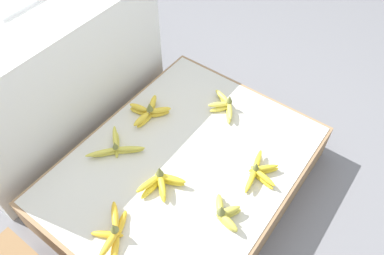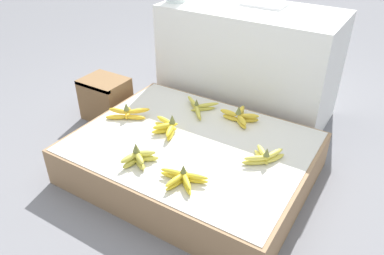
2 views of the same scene
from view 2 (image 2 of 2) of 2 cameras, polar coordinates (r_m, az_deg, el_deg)
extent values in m
plane|color=slate|center=(2.18, -0.01, -6.98)|extent=(10.00, 10.00, 0.00)
cube|color=#997551|center=(2.11, -0.01, -4.65)|extent=(1.26, 0.98, 0.22)
cube|color=silver|center=(2.04, -0.01, -2.12)|extent=(1.22, 0.95, 0.00)
cube|color=white|center=(2.67, 8.49, 9.78)|extent=(1.17, 0.57, 0.75)
cube|color=olive|center=(2.71, -12.97, 4.30)|extent=(0.30, 0.24, 0.29)
cube|color=brown|center=(2.58, -14.97, 5.98)|extent=(0.30, 0.02, 0.02)
ellipsoid|color=gold|center=(1.89, -9.21, -5.27)|extent=(0.05, 0.11, 0.03)
ellipsoid|color=gold|center=(1.87, -7.95, -5.45)|extent=(0.11, 0.09, 0.03)
ellipsoid|color=gold|center=(1.90, -6.78, -4.70)|extent=(0.11, 0.09, 0.03)
ellipsoid|color=gold|center=(1.87, -9.47, -4.54)|extent=(0.05, 0.12, 0.03)
ellipsoid|color=gold|center=(1.86, -8.09, -4.58)|extent=(0.11, 0.08, 0.03)
ellipsoid|color=gold|center=(1.89, -7.26, -3.92)|extent=(0.11, 0.09, 0.03)
cone|color=olive|center=(1.87, -8.54, -3.01)|extent=(0.04, 0.04, 0.05)
ellipsoid|color=yellow|center=(1.79, -2.68, -7.42)|extent=(0.15, 0.05, 0.03)
ellipsoid|color=yellow|center=(1.75, -2.31, -8.44)|extent=(0.05, 0.15, 0.03)
ellipsoid|color=yellow|center=(1.74, -0.89, -8.73)|extent=(0.12, 0.11, 0.03)
ellipsoid|color=yellow|center=(1.76, 0.16, -7.99)|extent=(0.14, 0.07, 0.03)
ellipsoid|color=yellow|center=(1.77, -2.62, -6.85)|extent=(0.15, 0.06, 0.03)
ellipsoid|color=yellow|center=(1.73, -2.35, -7.84)|extent=(0.05, 0.15, 0.03)
ellipsoid|color=yellow|center=(1.72, -0.94, -7.96)|extent=(0.12, 0.11, 0.03)
ellipsoid|color=yellow|center=(1.74, 0.19, -7.40)|extent=(0.14, 0.07, 0.03)
cone|color=olive|center=(1.73, -1.31, -6.29)|extent=(0.03, 0.03, 0.04)
ellipsoid|color=gold|center=(2.26, -8.81, 1.56)|extent=(0.14, 0.08, 0.03)
ellipsoid|color=gold|center=(2.30, -9.75, 2.16)|extent=(0.10, 0.13, 0.03)
ellipsoid|color=gold|center=(2.28, -11.34, 1.58)|extent=(0.13, 0.10, 0.03)
ellipsoid|color=gold|center=(2.26, -8.15, 2.54)|extent=(0.11, 0.12, 0.03)
ellipsoid|color=gold|center=(2.28, -11.10, 2.50)|extent=(0.14, 0.06, 0.03)
cone|color=olive|center=(2.24, -10.06, 3.13)|extent=(0.04, 0.04, 0.05)
ellipsoid|color=yellow|center=(2.15, -4.14, 0.16)|extent=(0.15, 0.04, 0.03)
ellipsoid|color=yellow|center=(2.11, -4.26, -0.46)|extent=(0.12, 0.13, 0.03)
ellipsoid|color=yellow|center=(2.08, -3.23, -0.88)|extent=(0.08, 0.15, 0.03)
ellipsoid|color=yellow|center=(2.14, -4.03, 0.99)|extent=(0.15, 0.06, 0.03)
ellipsoid|color=yellow|center=(2.09, -4.09, 0.25)|extent=(0.12, 0.13, 0.03)
ellipsoid|color=yellow|center=(2.06, -3.34, -0.28)|extent=(0.08, 0.15, 0.03)
cone|color=olive|center=(2.08, -3.03, 1.35)|extent=(0.04, 0.04, 0.05)
ellipsoid|color=#DBCC4C|center=(1.94, 12.48, -4.60)|extent=(0.08, 0.13, 0.03)
ellipsoid|color=#DBCC4C|center=(1.93, 10.48, -4.47)|extent=(0.12, 0.10, 0.03)
ellipsoid|color=#DBCC4C|center=(1.89, 9.47, -5.25)|extent=(0.12, 0.09, 0.03)
ellipsoid|color=#DBCC4C|center=(1.92, 12.37, -3.89)|extent=(0.07, 0.13, 0.03)
ellipsoid|color=#DBCC4C|center=(1.92, 10.69, -3.70)|extent=(0.11, 0.11, 0.03)
ellipsoid|color=#DBCC4C|center=(1.88, 9.81, -4.63)|extent=(0.12, 0.10, 0.03)
cone|color=olive|center=(1.87, 11.34, -3.67)|extent=(0.03, 0.03, 0.04)
ellipsoid|color=gold|center=(2.27, 0.93, 2.10)|extent=(0.12, 0.13, 0.02)
ellipsoid|color=gold|center=(2.32, 1.71, 2.83)|extent=(0.13, 0.12, 0.02)
ellipsoid|color=gold|center=(2.35, 0.35, 3.26)|extent=(0.13, 0.12, 0.02)
ellipsoid|color=gold|center=(2.25, 0.89, 2.51)|extent=(0.12, 0.14, 0.02)
ellipsoid|color=gold|center=(2.32, 2.27, 3.46)|extent=(0.12, 0.13, 0.02)
ellipsoid|color=gold|center=(2.36, 0.07, 3.99)|extent=(0.14, 0.11, 0.02)
cone|color=olive|center=(2.29, 0.70, 3.93)|extent=(0.03, 0.03, 0.04)
ellipsoid|color=gold|center=(2.18, 7.53, 0.58)|extent=(0.11, 0.09, 0.03)
ellipsoid|color=gold|center=(2.23, 8.70, 1.14)|extent=(0.11, 0.08, 0.03)
ellipsoid|color=gold|center=(2.28, 7.42, 1.98)|extent=(0.05, 0.12, 0.03)
ellipsoid|color=gold|center=(2.24, 5.97, 1.48)|extent=(0.11, 0.03, 0.03)
ellipsoid|color=gold|center=(2.16, 7.61, 1.14)|extent=(0.10, 0.10, 0.03)
ellipsoid|color=gold|center=(2.21, 8.74, 1.74)|extent=(0.11, 0.08, 0.03)
ellipsoid|color=gold|center=(2.26, 7.51, 2.61)|extent=(0.05, 0.12, 0.03)
ellipsoid|color=gold|center=(2.23, 5.60, 2.29)|extent=(0.11, 0.03, 0.03)
cone|color=olive|center=(2.18, 7.13, 2.69)|extent=(0.04, 0.04, 0.05)
cube|color=white|center=(2.61, 10.98, 17.99)|extent=(0.28, 0.19, 0.02)
camera|label=1|loc=(1.89, -40.93, 35.99)|focal=35.00mm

